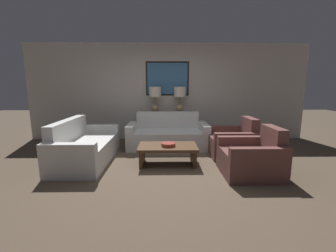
# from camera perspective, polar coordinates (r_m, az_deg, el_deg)

# --- Properties ---
(ground_plane) EXTENTS (20.00, 20.00, 0.00)m
(ground_plane) POSITION_cam_1_polar(r_m,az_deg,el_deg) (4.11, 0.30, -11.46)
(ground_plane) COLOR brown
(back_wall) EXTENTS (7.74, 0.12, 2.65)m
(back_wall) POSITION_cam_1_polar(r_m,az_deg,el_deg) (6.37, -0.16, 8.60)
(back_wall) COLOR beige
(back_wall) RESTS_ON ground_plane
(console_table) EXTENTS (1.22, 0.38, 0.78)m
(console_table) POSITION_cam_1_polar(r_m,az_deg,el_deg) (6.20, -0.13, -0.19)
(console_table) COLOR brown
(console_table) RESTS_ON ground_plane
(table_lamp_left) EXTENTS (0.33, 0.33, 0.70)m
(table_lamp_left) POSITION_cam_1_polar(r_m,az_deg,el_deg) (6.10, -3.28, 7.69)
(table_lamp_left) COLOR tan
(table_lamp_left) RESTS_ON console_table
(table_lamp_right) EXTENTS (0.33, 0.33, 0.70)m
(table_lamp_right) POSITION_cam_1_polar(r_m,az_deg,el_deg) (6.11, 3.01, 7.70)
(table_lamp_right) COLOR tan
(table_lamp_right) RESTS_ON console_table
(couch_by_back_wall) EXTENTS (1.95, 0.90, 0.85)m
(couch_by_back_wall) POSITION_cam_1_polar(r_m,az_deg,el_deg) (5.58, -0.04, -2.47)
(couch_by_back_wall) COLOR silver
(couch_by_back_wall) RESTS_ON ground_plane
(couch_by_side) EXTENTS (0.90, 1.95, 0.85)m
(couch_by_side) POSITION_cam_1_polar(r_m,az_deg,el_deg) (4.86, -20.31, -5.10)
(couch_by_side) COLOR silver
(couch_by_side) RESTS_ON ground_plane
(coffee_table) EXTENTS (1.13, 0.66, 0.37)m
(coffee_table) POSITION_cam_1_polar(r_m,az_deg,el_deg) (4.40, -0.07, -6.19)
(coffee_table) COLOR #4C331E
(coffee_table) RESTS_ON ground_plane
(decorative_bowl) EXTENTS (0.27, 0.27, 0.06)m
(decorative_bowl) POSITION_cam_1_polar(r_m,az_deg,el_deg) (4.31, 0.06, -4.73)
(decorative_bowl) COLOR #93382D
(decorative_bowl) RESTS_ON coffee_table
(armchair_near_back_wall) EXTENTS (0.94, 0.92, 0.84)m
(armchair_near_back_wall) POSITION_cam_1_polar(r_m,az_deg,el_deg) (5.14, 16.22, -4.09)
(armchair_near_back_wall) COLOR brown
(armchair_near_back_wall) RESTS_ON ground_plane
(armchair_near_camera) EXTENTS (0.94, 0.92, 0.84)m
(armchair_near_camera) POSITION_cam_1_polar(r_m,az_deg,el_deg) (4.16, 20.53, -7.74)
(armchair_near_camera) COLOR brown
(armchair_near_camera) RESTS_ON ground_plane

